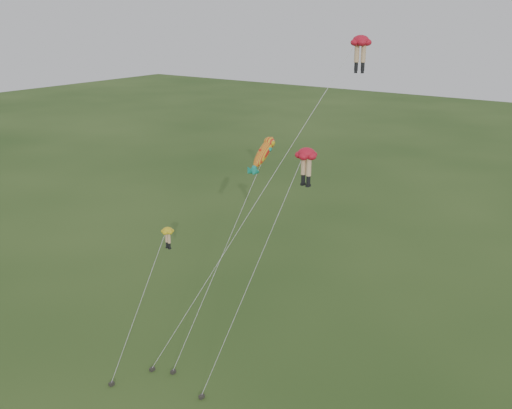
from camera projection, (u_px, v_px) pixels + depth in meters
The scene contains 5 objects.
ground at pixel (188, 377), 39.70m from camera, with size 300.00×300.00×0.00m, color #244017.
legs_kite_red_high at pixel (357, 49), 38.45m from camera, with size 9.80×13.76×22.72m.
legs_kite_red_mid at pixel (305, 159), 38.78m from camera, with size 3.18×10.30×15.45m.
legs_kite_yellow at pixel (165, 238), 42.32m from camera, with size 1.92×8.11×9.00m.
fish_kite at pixel (263, 153), 41.99m from camera, with size 2.01×10.80×15.66m.
Camera 1 is at (23.35, -24.86, 24.10)m, focal length 40.00 mm.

